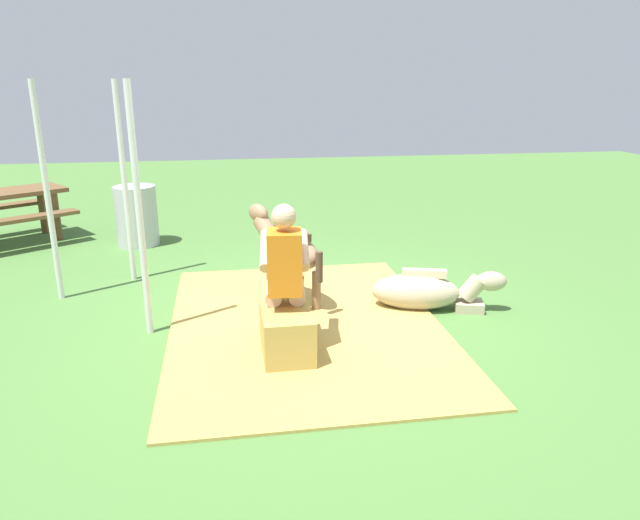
# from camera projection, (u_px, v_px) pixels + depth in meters

# --- Properties ---
(ground_plane) EXTENTS (24.00, 24.00, 0.00)m
(ground_plane) POSITION_uv_depth(u_px,v_px,m) (311.00, 317.00, 5.69)
(ground_plane) COLOR #4C7A38
(hay_patch) EXTENTS (3.45, 2.52, 0.02)m
(hay_patch) POSITION_uv_depth(u_px,v_px,m) (306.00, 324.00, 5.48)
(hay_patch) COLOR tan
(hay_patch) RESTS_ON ground
(hay_bale) EXTENTS (0.68, 0.41, 0.41)m
(hay_bale) POSITION_uv_depth(u_px,v_px,m) (287.00, 332.00, 4.85)
(hay_bale) COLOR tan
(hay_bale) RESTS_ON ground
(person_seated) EXTENTS (0.68, 0.46, 1.29)m
(person_seated) POSITION_uv_depth(u_px,v_px,m) (285.00, 271.00, 4.85)
(person_seated) COLOR #D8AD8C
(person_seated) RESTS_ON ground
(pony_standing) EXTENTS (1.25, 0.77, 0.94)m
(pony_standing) POSITION_uv_depth(u_px,v_px,m) (288.00, 249.00, 5.90)
(pony_standing) COLOR #8C6B4C
(pony_standing) RESTS_ON ground
(pony_lying) EXTENTS (0.62, 1.36, 0.42)m
(pony_lying) POSITION_uv_depth(u_px,v_px,m) (425.00, 291.00, 5.84)
(pony_lying) COLOR tan
(pony_lying) RESTS_ON ground
(water_barrel) EXTENTS (0.57, 0.57, 0.83)m
(water_barrel) POSITION_uv_depth(u_px,v_px,m) (137.00, 216.00, 8.06)
(water_barrel) COLOR #B2B2B7
(water_barrel) RESTS_ON ground
(tent_pole_left) EXTENTS (0.06, 0.06, 2.24)m
(tent_pole_left) POSITION_uv_depth(u_px,v_px,m) (139.00, 214.00, 5.01)
(tent_pole_left) COLOR silver
(tent_pole_left) RESTS_ON ground
(tent_pole_right) EXTENTS (0.06, 0.06, 2.24)m
(tent_pole_right) POSITION_uv_depth(u_px,v_px,m) (125.00, 184.00, 6.44)
(tent_pole_right) COLOR silver
(tent_pole_right) RESTS_ON ground
(tent_pole_mid) EXTENTS (0.06, 0.06, 2.24)m
(tent_pole_mid) POSITION_uv_depth(u_px,v_px,m) (47.00, 194.00, 5.85)
(tent_pole_mid) COLOR silver
(tent_pole_mid) RESTS_ON ground
(picnic_bench) EXTENTS (1.92, 1.97, 0.75)m
(picnic_bench) POSITION_uv_depth(u_px,v_px,m) (7.00, 203.00, 8.09)
(picnic_bench) COLOR brown
(picnic_bench) RESTS_ON ground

